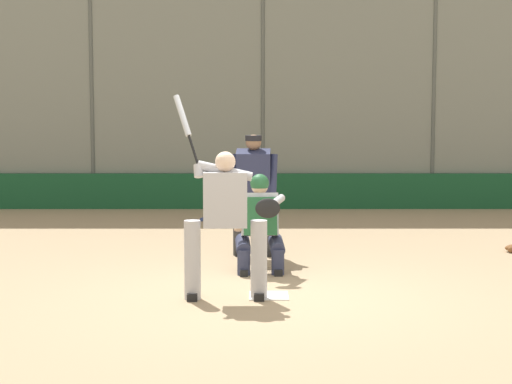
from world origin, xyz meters
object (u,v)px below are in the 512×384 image
at_px(umpire_home, 254,191).
at_px(batter_at_plate, 225,219).
at_px(spare_bat_near_backstop, 209,217).
at_px(catcher_behind_plate, 260,222).

bearing_deg(umpire_home, batter_at_plate, 85.43).
bearing_deg(spare_bat_near_backstop, batter_at_plate, 27.98).
xyz_separation_m(umpire_home, spare_bat_near_backstop, (0.82, -3.82, -0.87)).
bearing_deg(umpire_home, spare_bat_near_backstop, -75.90).
relative_size(batter_at_plate, umpire_home, 1.31).
bearing_deg(catcher_behind_plate, spare_bat_near_backstop, -82.81).
relative_size(batter_at_plate, spare_bat_near_backstop, 2.59).
bearing_deg(umpire_home, catcher_behind_plate, 96.09).
bearing_deg(spare_bat_near_backstop, umpire_home, 35.56).
bearing_deg(spare_bat_near_backstop, catcher_behind_plate, 33.71).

